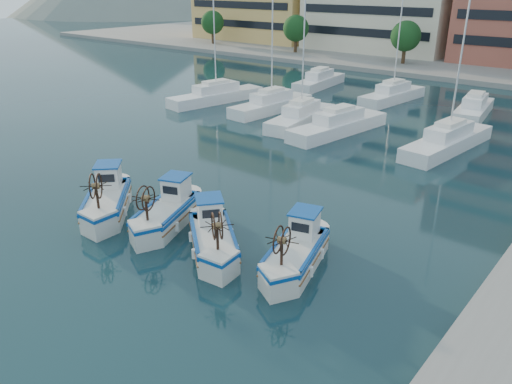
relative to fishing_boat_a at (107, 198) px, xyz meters
name	(u,v)px	position (x,y,z in m)	size (l,w,h in m)	color
ground	(183,252)	(5.99, -0.34, -0.81)	(300.00, 300.00, 0.00)	#183D40
hill_west	(144,12)	(-134.01, 109.66, -0.81)	(180.00, 180.00, 60.00)	slate
yacht_marina	(382,112)	(2.03, 26.94, -0.28)	(40.02, 24.18, 11.50)	white
fishing_boat_a	(107,198)	(0.00, 0.00, 0.00)	(4.54, 4.52, 2.94)	silver
fishing_boat_b	(168,210)	(3.42, 1.11, -0.04)	(3.26, 4.62, 2.79)	silver
fishing_boat_c	(213,236)	(6.94, 0.64, -0.06)	(4.37, 4.02, 2.74)	silver
fishing_boat_d	(297,250)	(10.55, 1.95, -0.06)	(2.91, 4.50, 2.73)	silver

